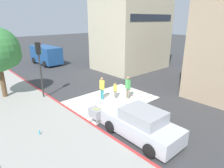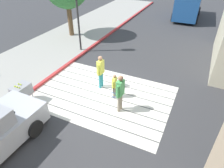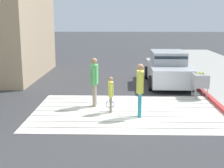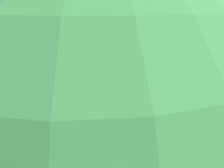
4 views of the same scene
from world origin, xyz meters
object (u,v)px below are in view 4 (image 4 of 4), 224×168
Objects in this scene: street_tree at (94,128)px; tennis_ball_cart at (193,102)px; traffic_light_corner at (105,87)px; pedestrian_adult_lead at (111,95)px; pedestrian_child_with_racket at (105,94)px; pedestrian_adult_trailing at (108,81)px; car_parked_near_curb at (201,84)px.

street_tree is 5.23× the size of tennis_ball_cart.
traffic_light_corner reaches higher than pedestrian_adult_lead.
street_tree reaches higher than traffic_light_corner.
pedestrian_child_with_racket is at bearing 31.75° from tennis_ball_cart.
traffic_light_corner is 2.42× the size of pedestrian_adult_trailing.
traffic_light_corner is at bearing 135.48° from pedestrian_adult_lead.
pedestrian_child_with_racket is (2.58, 4.72, -0.05)m from car_parked_near_curb.
pedestrian_adult_lead is at bearing -44.20° from street_tree.
pedestrian_child_with_racket is at bearing 128.86° from pedestrian_adult_trailing.
street_tree is at bearing 109.60° from car_parked_near_curb.
tennis_ball_cart is (2.78, -7.76, -2.93)m from street_tree.
pedestrian_adult_lead is (2.54, 2.60, 0.31)m from tennis_ball_cart.
car_parked_near_curb is 11.34m from street_tree.
car_parked_near_curb is 3.53× the size of pedestrian_child_with_racket.
pedestrian_adult_trailing is at bearing -42.84° from street_tree.
pedestrian_adult_trailing is at bearing -42.45° from traffic_light_corner.
traffic_light_corner is 6.76m from pedestrian_adult_trailing.
street_tree reaches higher than pedestrian_adult_trailing.
pedestrian_adult_lead is 1.09m from pedestrian_child_with_racket.
pedestrian_adult_trailing is at bearing 51.30° from car_parked_near_curb.
street_tree is 3.03× the size of pedestrian_adult_trailing.
car_parked_near_curb is 2.72m from tennis_ball_cart.
pedestrian_adult_trailing is (3.18, 3.97, 0.29)m from car_parked_near_curb.
car_parked_near_curb is 0.81× the size of street_tree.
tennis_ball_cart is 3.64m from pedestrian_adult_lead.
street_tree is 8.75m from tennis_ball_cart.
pedestrian_adult_lead is (5.31, -5.17, -2.62)m from street_tree.
tennis_ball_cart is at bearing -148.25° from pedestrian_child_with_racket.
street_tree is 3.08× the size of pedestrian_adult_lead.
traffic_light_corner reaches higher than tennis_ball_cart.
car_parked_near_curb is at bearing -107.59° from pedestrian_adult_lead.
pedestrian_adult_lead is at bearing 142.32° from pedestrian_adult_trailing.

